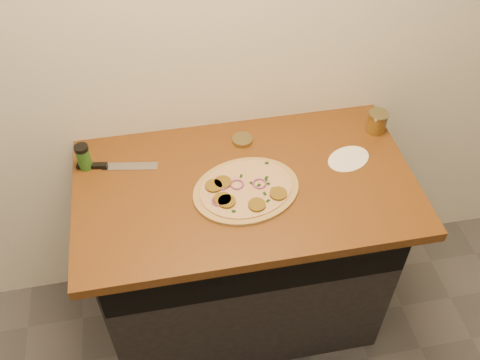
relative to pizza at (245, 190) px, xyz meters
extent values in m
cube|color=silver|center=(0.01, 0.38, 0.44)|extent=(4.00, 0.02, 2.70)
cube|color=black|center=(0.01, 0.08, -0.48)|extent=(1.10, 0.60, 0.86)
cube|color=brown|center=(0.01, 0.05, -0.03)|extent=(1.20, 0.70, 0.04)
cylinder|color=tan|center=(0.00, 0.00, 0.00)|extent=(0.44, 0.44, 0.01)
cylinder|color=beige|center=(0.00, 0.00, 0.00)|extent=(0.39, 0.39, 0.00)
cylinder|color=brown|center=(0.02, -0.08, 0.01)|extent=(0.06, 0.06, 0.01)
cylinder|color=brown|center=(-0.11, 0.03, 0.01)|extent=(0.06, 0.06, 0.01)
cylinder|color=brown|center=(0.11, -0.05, 0.01)|extent=(0.06, 0.06, 0.01)
cylinder|color=brown|center=(-0.09, -0.04, 0.01)|extent=(0.06, 0.06, 0.01)
cylinder|color=brown|center=(-0.07, 0.04, 0.01)|extent=(0.06, 0.06, 0.01)
cylinder|color=brown|center=(-0.07, -0.05, 0.01)|extent=(0.06, 0.06, 0.01)
torus|color=#85326E|center=(-0.08, 0.03, 0.01)|extent=(0.05, 0.05, 0.01)
torus|color=#85326E|center=(0.05, 0.01, 0.01)|extent=(0.05, 0.05, 0.01)
torus|color=#85326E|center=(-0.10, -0.04, 0.01)|extent=(0.05, 0.05, 0.01)
torus|color=#85326E|center=(-0.02, 0.02, 0.01)|extent=(0.05, 0.05, 0.01)
cube|color=black|center=(0.08, 0.04, 0.01)|extent=(0.02, 0.02, 0.00)
cube|color=black|center=(0.05, 0.01, 0.01)|extent=(0.02, 0.02, 0.00)
cube|color=black|center=(0.06, -0.07, 0.01)|extent=(0.02, 0.02, 0.00)
cube|color=black|center=(-0.10, -0.02, 0.01)|extent=(0.01, 0.02, 0.00)
cube|color=black|center=(0.06, -0.04, 0.01)|extent=(0.01, 0.02, 0.00)
cube|color=black|center=(0.00, 0.06, 0.01)|extent=(0.01, 0.02, 0.00)
cube|color=black|center=(0.08, 0.02, 0.01)|extent=(0.02, 0.01, 0.00)
cube|color=black|center=(0.08, 0.01, 0.01)|extent=(0.02, 0.01, 0.00)
cube|color=black|center=(0.03, 0.02, 0.01)|extent=(0.01, 0.02, 0.00)
cube|color=black|center=(-0.06, -0.10, 0.01)|extent=(0.01, 0.01, 0.00)
cube|color=black|center=(0.09, -0.02, 0.01)|extent=(0.02, 0.01, 0.00)
cube|color=black|center=(-0.08, 0.05, 0.01)|extent=(0.02, 0.01, 0.00)
cube|color=black|center=(0.10, 0.11, 0.01)|extent=(0.01, 0.01, 0.00)
cube|color=black|center=(-0.08, -0.05, 0.01)|extent=(0.02, 0.02, 0.00)
cube|color=#B7BAC1|center=(-0.39, 0.20, -0.01)|extent=(0.20, 0.07, 0.00)
cube|color=black|center=(-0.52, 0.22, 0.00)|extent=(0.11, 0.04, 0.02)
cylinder|color=#918954|center=(0.04, 0.26, 0.00)|extent=(0.10, 0.10, 0.02)
cylinder|color=maroon|center=(0.56, 0.22, 0.03)|extent=(0.07, 0.07, 0.07)
cylinder|color=#918954|center=(0.56, 0.22, 0.07)|extent=(0.08, 0.08, 0.01)
cylinder|color=#275C1D|center=(-0.54, 0.23, 0.03)|extent=(0.05, 0.05, 0.09)
cylinder|color=black|center=(-0.54, 0.23, 0.08)|extent=(0.05, 0.05, 0.02)
cylinder|color=white|center=(0.41, 0.09, -0.01)|extent=(0.23, 0.23, 0.00)
camera|label=1|loc=(-0.25, -1.23, 1.35)|focal=40.00mm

